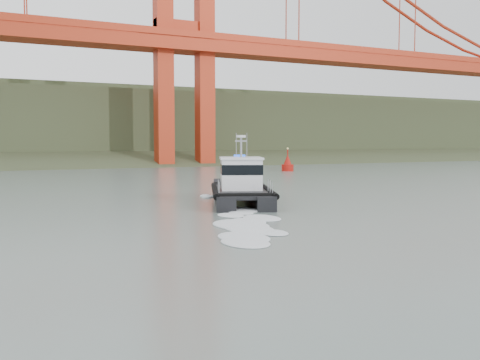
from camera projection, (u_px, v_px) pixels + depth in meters
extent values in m
plane|color=slate|center=(292.00, 248.00, 22.52)|extent=(400.00, 400.00, 0.00)
cube|color=#303C22|center=(51.00, 165.00, 105.36)|extent=(500.00, 44.72, 16.25)
cube|color=#303C22|center=(37.00, 136.00, 130.14)|extent=(500.00, 70.00, 18.00)
cube|color=#303C22|center=(29.00, 119.00, 152.29)|extent=(500.00, 60.00, 16.00)
cube|color=#A82C14|center=(59.00, 36.00, 88.48)|extent=(260.00, 6.00, 2.20)
cube|color=black|center=(224.00, 198.00, 39.06)|extent=(5.08, 10.32, 1.16)
cube|color=black|center=(259.00, 197.00, 39.23)|extent=(5.08, 10.32, 1.16)
cube|color=black|center=(242.00, 192.00, 38.63)|extent=(6.97, 9.94, 0.24)
cube|color=white|center=(241.00, 174.00, 39.51)|extent=(3.97, 4.29, 2.22)
cube|color=black|center=(241.00, 169.00, 39.48)|extent=(4.05, 4.37, 0.72)
cube|color=white|center=(241.00, 158.00, 39.42)|extent=(4.22, 4.54, 0.15)
cylinder|color=gray|center=(241.00, 148.00, 39.08)|extent=(0.15, 0.15, 1.74)
cylinder|color=white|center=(241.00, 136.00, 39.02)|extent=(0.67, 0.67, 0.17)
cylinder|color=#A8120B|center=(288.00, 168.00, 82.23)|extent=(1.84, 1.84, 1.23)
cone|color=#A8120B|center=(288.00, 160.00, 82.14)|extent=(1.43, 1.43, 1.84)
cylinder|color=#A8120B|center=(288.00, 152.00, 82.05)|extent=(0.16, 0.16, 1.02)
sphere|color=#E5D87F|center=(288.00, 148.00, 82.01)|extent=(0.31, 0.31, 0.31)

